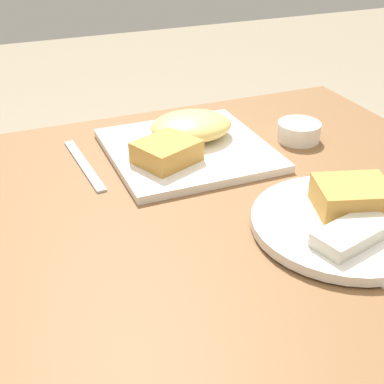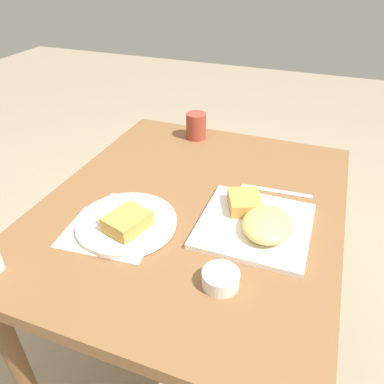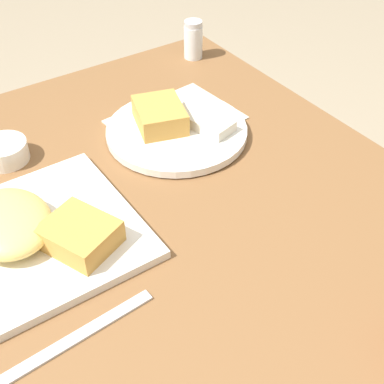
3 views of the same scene
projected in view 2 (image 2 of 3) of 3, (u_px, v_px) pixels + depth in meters
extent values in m
plane|color=gray|center=(192.00, 354.00, 1.44)|extent=(8.00, 8.00, 0.00)
cube|color=brown|center=(193.00, 207.00, 1.05)|extent=(0.96, 0.80, 0.04)
cylinder|color=brown|center=(311.00, 240.00, 1.48)|extent=(0.05, 0.05, 0.69)
cylinder|color=brown|center=(22.00, 373.00, 1.02)|extent=(0.05, 0.05, 0.69)
cylinder|color=brown|center=(154.00, 205.00, 1.68)|extent=(0.05, 0.05, 0.69)
cube|color=beige|center=(109.00, 233.00, 0.93)|extent=(0.19, 0.24, 0.00)
cube|color=white|center=(255.00, 225.00, 0.95)|extent=(0.27, 0.27, 0.01)
ellipsoid|color=#EFCC6B|center=(268.00, 224.00, 0.90)|extent=(0.15, 0.12, 0.04)
cube|color=gold|center=(245.00, 202.00, 0.99)|extent=(0.12, 0.11, 0.04)
cylinder|color=white|center=(127.00, 223.00, 0.95)|extent=(0.25, 0.25, 0.01)
cube|color=gold|center=(128.00, 222.00, 0.91)|extent=(0.12, 0.11, 0.04)
cube|color=beige|center=(115.00, 209.00, 0.97)|extent=(0.12, 0.08, 0.02)
cylinder|color=white|center=(221.00, 279.00, 0.78)|extent=(0.08, 0.08, 0.03)
cylinder|color=#D1B775|center=(221.00, 273.00, 0.77)|extent=(0.07, 0.07, 0.00)
cube|color=silver|center=(276.00, 191.00, 1.08)|extent=(0.03, 0.20, 0.00)
cylinder|color=#9E3D2D|center=(196.00, 126.00, 1.36)|extent=(0.07, 0.07, 0.09)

